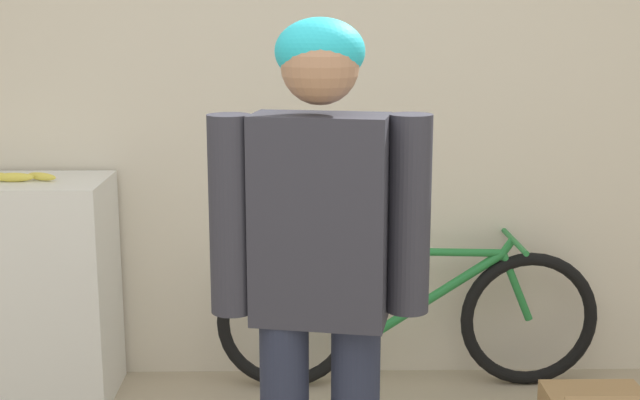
{
  "coord_description": "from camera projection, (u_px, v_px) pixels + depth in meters",
  "views": [
    {
      "loc": [
        0.11,
        -1.66,
        1.64
      ],
      "look_at": [
        0.14,
        0.72,
        1.13
      ],
      "focal_mm": 50.0,
      "sensor_mm": 36.0,
      "label": 1
    }
  ],
  "objects": [
    {
      "name": "side_shelf",
      "position": [
        17.0,
        290.0,
        3.77
      ],
      "size": [
        0.79,
        0.45,
        0.95
      ],
      "color": "white",
      "rests_on": "ground_plane"
    },
    {
      "name": "wall_back",
      "position": [
        282.0,
        89.0,
        3.88
      ],
      "size": [
        8.0,
        0.07,
        2.6
      ],
      "color": "beige",
      "rests_on": "ground_plane"
    },
    {
      "name": "person",
      "position": [
        320.0,
        261.0,
        2.47
      ],
      "size": [
        0.61,
        0.25,
        1.62
      ],
      "rotation": [
        0.0,
        0.0,
        -0.19
      ],
      "color": "#23283D",
      "rests_on": "ground_plane"
    },
    {
      "name": "bicycle",
      "position": [
        408.0,
        316.0,
        3.9
      ],
      "size": [
        1.68,
        0.46,
        0.68
      ],
      "rotation": [
        0.0,
        0.0,
        0.02
      ],
      "color": "black",
      "rests_on": "ground_plane"
    },
    {
      "name": "banana",
      "position": [
        13.0,
        177.0,
        3.64
      ],
      "size": [
        0.37,
        0.1,
        0.04
      ],
      "color": "#EAD64C",
      "rests_on": "side_shelf"
    }
  ]
}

